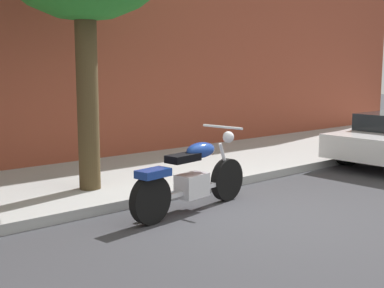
% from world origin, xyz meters
% --- Properties ---
extents(ground_plane, '(60.00, 60.00, 0.00)m').
position_xyz_m(ground_plane, '(0.00, 0.00, 0.00)').
color(ground_plane, '#38383D').
extents(sidewalk, '(22.14, 3.16, 0.14)m').
position_xyz_m(sidewalk, '(0.00, 2.79, 0.07)').
color(sidewalk, '#A3A3A3').
rests_on(sidewalk, ground).
extents(motorcycle, '(2.19, 0.70, 1.12)m').
position_xyz_m(motorcycle, '(-0.50, 0.58, 0.46)').
color(motorcycle, black).
rests_on(motorcycle, ground).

